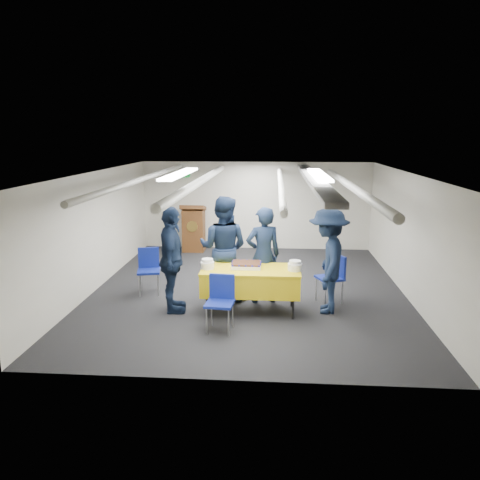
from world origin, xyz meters
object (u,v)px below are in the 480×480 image
Objects in this scene: sheet_cake at (246,265)px; sailor_d at (328,261)px; sailor_a at (263,255)px; sailor_b at (223,248)px; podium at (194,228)px; sailor_c at (172,260)px; chair_right at (334,273)px; serving_table at (251,280)px; chair_left at (149,266)px; chair_near at (221,297)px.

sailor_d is (1.38, 0.03, 0.09)m from sheet_cake.
sailor_a is 0.76m from sailor_b.
sheet_cake is 0.29× the size of sailor_a.
sailor_c reaches higher than podium.
serving_table is at bearing -157.28° from chair_right.
sheet_cake is 0.60× the size of chair_left.
chair_near reaches higher than sheet_cake.
sailor_d is (2.64, 0.20, -0.01)m from sailor_c.
chair_left is (-0.30, -3.33, -0.08)m from podium.
podium is (-1.63, 4.12, -0.20)m from sheet_cake.
chair_left is 0.49× the size of sailor_a.
chair_left is 1.22m from sailor_c.
chair_near is 2.28m from chair_left.
sailor_a is (-1.28, -0.12, 0.35)m from chair_right.
sailor_c is (-0.91, 0.69, 0.38)m from chair_near.
podium is at bearing 104.43° from chair_near.
podium is at bearing 131.74° from chair_right.
sailor_b reaches higher than sailor_d.
chair_near is at bearing 106.02° from sailor_b.
sailor_c is (0.67, -0.95, 0.38)m from chair_left.
chair_right and chair_left have the same top height.
chair_near is (1.28, -4.97, -0.08)m from podium.
sailor_d reaches higher than sheet_cake.
sailor_a is at bearing 56.78° from sheet_cake.
sailor_d is at bearing -53.61° from podium.
serving_table is 1.35m from sailor_d.
sailor_a is 1.17m from sailor_d.
sailor_b is (-0.11, 1.44, 0.43)m from chair_near.
serving_table is at bearing 61.22° from chair_near.
podium is 0.69× the size of sailor_d.
podium is at bearing -137.74° from sailor_d.
serving_table is 0.28m from sheet_cake.
serving_table is 0.89m from chair_near.
sailor_d is at bearing 142.91° from sailor_a.
chair_right is 2.93m from sailor_c.
sailor_d reaches higher than sailor_a.
sheet_cake is 0.60× the size of chair_near.
podium is at bearing -60.23° from sailor_b.
serving_table is 0.92× the size of sailor_d.
sailor_a reaches higher than podium.
chair_right is at bearing 22.72° from serving_table.
sailor_b reaches higher than chair_right.
sailor_d is at bearing -12.80° from chair_left.
sailor_b is at bearing -56.29° from sailor_c.
chair_left reaches higher than serving_table.
serving_table is 0.87× the size of sailor_b.
chair_left is (-1.93, 0.79, -0.28)m from sheet_cake.
chair_near is at bearing -56.93° from sailor_d.
sailor_b is at bearing -71.74° from podium.
sailor_b is 1.06× the size of sailor_d.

